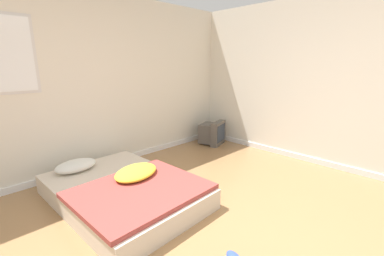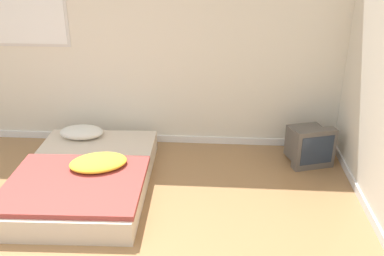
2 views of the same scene
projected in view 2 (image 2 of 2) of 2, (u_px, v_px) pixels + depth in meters
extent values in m
cube|color=silver|center=(100.00, 41.00, 5.13)|extent=(8.22, 0.06, 2.60)
cube|color=white|center=(108.00, 137.00, 5.61)|extent=(8.22, 0.02, 0.09)
cube|color=silver|center=(24.00, 7.00, 4.99)|extent=(1.01, 0.01, 0.93)
cube|color=white|center=(24.00, 7.00, 4.99)|extent=(0.94, 0.01, 0.86)
cube|color=beige|center=(86.00, 177.00, 4.52)|extent=(1.37, 1.94, 0.23)
ellipsoid|color=silver|center=(82.00, 132.00, 5.12)|extent=(0.53, 0.36, 0.14)
cube|color=#993D38|center=(75.00, 184.00, 4.14)|extent=(1.36, 1.15, 0.05)
ellipsoid|color=yellow|center=(98.00, 162.00, 4.39)|extent=(0.69, 0.59, 0.11)
cube|color=#56514C|center=(305.00, 143.00, 5.06)|extent=(0.46, 0.40, 0.38)
cube|color=#56514C|center=(314.00, 149.00, 4.86)|extent=(0.49, 0.27, 0.47)
cube|color=#283342|center=(317.00, 151.00, 4.80)|extent=(0.37, 0.13, 0.34)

